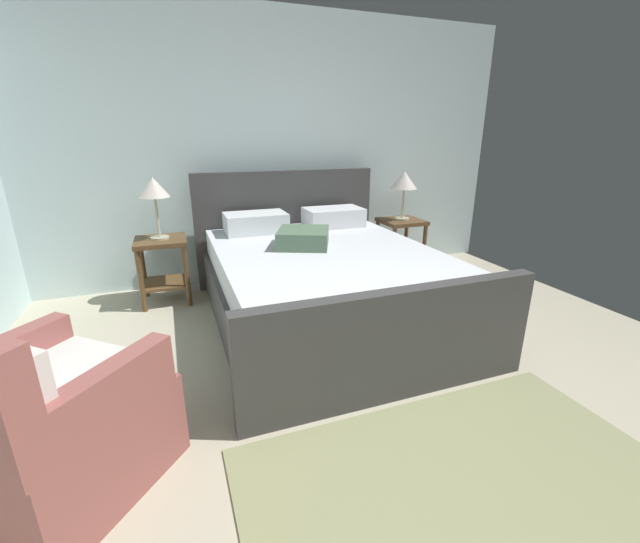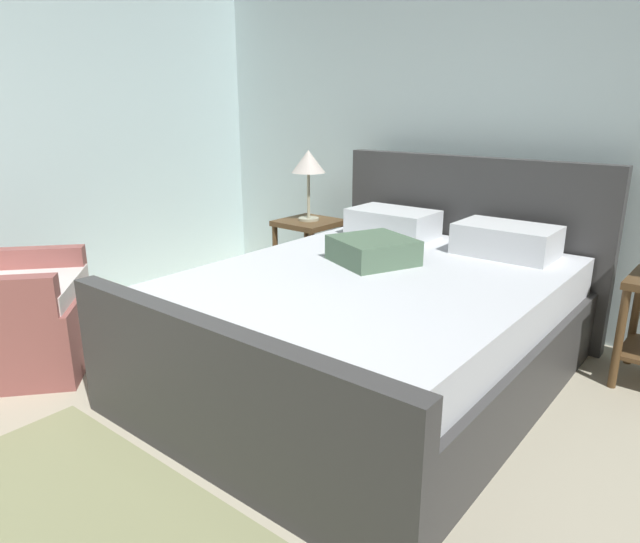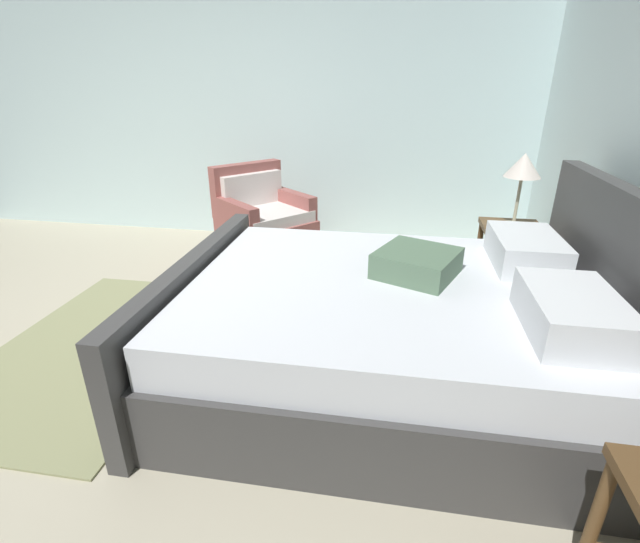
% 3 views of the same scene
% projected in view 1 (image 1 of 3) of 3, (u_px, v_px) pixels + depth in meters
% --- Properties ---
extents(ground_plane, '(4.93, 6.29, 0.02)m').
position_uv_depth(ground_plane, '(471.00, 490.00, 1.80)').
color(ground_plane, '#B3AA92').
extents(wall_back, '(5.05, 0.12, 2.65)m').
position_uv_depth(wall_back, '(280.00, 151.00, 4.22)').
color(wall_back, silver).
rests_on(wall_back, ground).
extents(bed, '(1.88, 2.36, 1.15)m').
position_uv_depth(bed, '(323.00, 280.00, 3.36)').
color(bed, '#3C3B3B').
rests_on(bed, ground).
extents(nightstand_right, '(0.44, 0.44, 0.60)m').
position_uv_depth(nightstand_right, '(401.00, 237.00, 4.52)').
color(nightstand_right, brown).
rests_on(nightstand_right, ground).
extents(table_lamp_right, '(0.28, 0.28, 0.52)m').
position_uv_depth(table_lamp_right, '(404.00, 182.00, 4.33)').
color(table_lamp_right, '#B7B293').
rests_on(table_lamp_right, nightstand_right).
extents(nightstand_left, '(0.44, 0.44, 0.60)m').
position_uv_depth(nightstand_left, '(163.00, 260.00, 3.70)').
color(nightstand_left, brown).
rests_on(nightstand_left, ground).
extents(table_lamp_left, '(0.26, 0.26, 0.54)m').
position_uv_depth(table_lamp_left, '(154.00, 190.00, 3.49)').
color(table_lamp_left, '#B7B293').
rests_on(table_lamp_left, nightstand_left).
extents(armchair, '(1.02, 1.02, 0.90)m').
position_uv_depth(armchair, '(47.00, 423.00, 1.68)').
color(armchair, '#93504B').
rests_on(armchair, ground).
extents(area_rug, '(2.00, 1.28, 0.01)m').
position_uv_depth(area_rug, '(472.00, 492.00, 1.77)').
color(area_rug, gray).
rests_on(area_rug, ground).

